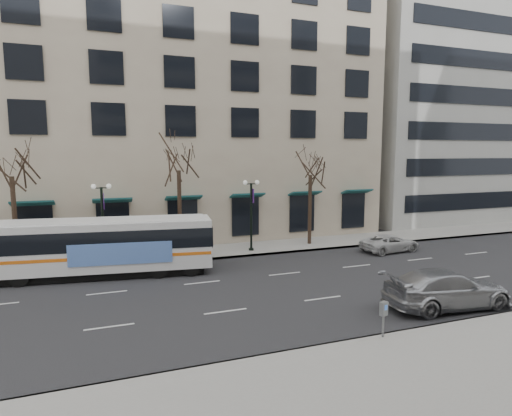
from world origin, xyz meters
name	(u,v)px	position (x,y,z in m)	size (l,w,h in m)	color
ground	(213,296)	(0.00, 0.00, 0.00)	(160.00, 160.00, 0.00)	black
sidewalk_far	(248,249)	(5.00, 9.00, 0.07)	(80.00, 4.00, 0.15)	gray
building_hotel	(131,99)	(-2.00, 21.00, 12.00)	(40.00, 20.00, 24.00)	tan
building_office	(432,63)	(32.00, 21.00, 17.50)	(25.00, 20.00, 35.00)	#999993
tree_far_left	(10,160)	(-10.00, 8.80, 6.70)	(3.60, 3.60, 8.34)	black
tree_far_mid	(178,156)	(0.00, 8.80, 6.91)	(3.60, 3.60, 8.55)	black
tree_far_right	(311,162)	(10.00, 8.80, 6.42)	(3.60, 3.60, 8.06)	black
lamp_post_left	(103,220)	(-4.99, 8.20, 2.94)	(1.22, 0.45, 5.21)	black
lamp_post_right	(251,212)	(5.01, 8.20, 2.94)	(1.22, 0.45, 5.21)	black
city_bus	(106,245)	(-4.89, 5.57, 1.82)	(12.52, 4.30, 3.33)	silver
silver_car	(447,289)	(9.82, -5.35, 0.88)	(2.47, 6.07, 1.76)	#9EA0A5
white_pickup	(390,243)	(14.56, 4.96, 0.62)	(2.04, 4.43, 1.23)	#B8B8B8
pay_station	(384,312)	(4.81, -7.30, 1.16)	(0.34, 0.27, 1.39)	gray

